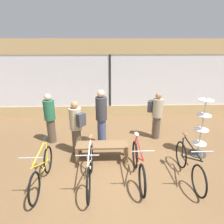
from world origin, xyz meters
The scene contains 12 objects.
ground_plane centered at (0.00, 0.00, 0.00)m, with size 24.00×24.00×0.00m, color brown.
shop_back_wall centered at (0.00, 4.17, 1.64)m, with size 12.00×0.08×3.20m.
bicycle_far_left centered at (-1.66, -0.25, 0.38)m, with size 0.46×1.71×1.02m.
bicycle_left centered at (-0.58, -0.26, 0.41)m, with size 0.46×1.77×1.05m.
bicycle_right centered at (0.53, -0.14, 0.39)m, with size 0.46×1.71×1.03m.
bicycle_far_right centered at (1.72, -0.18, 0.39)m, with size 0.46×1.72×1.03m.
accessory_rack centered at (2.45, 0.88, 0.71)m, with size 0.48×0.48×1.74m.
display_bench centered at (-0.32, 0.73, 0.39)m, with size 1.40×0.44×0.47m.
customer_near_rack centered at (-0.34, 1.53, 0.95)m, with size 0.37×0.37×1.79m.
customer_by_window centered at (1.46, 1.98, 0.84)m, with size 0.56×0.46×1.57m.
customer_mid_floor centered at (-1.04, 1.09, 0.85)m, with size 0.55×0.54×1.58m.
customer_near_bench centered at (-1.95, 1.82, 0.84)m, with size 0.36×0.36×1.61m.
Camera 1 is at (-0.24, -4.08, 3.13)m, focal length 32.00 mm.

